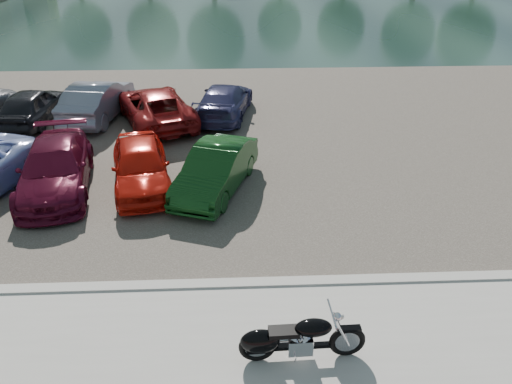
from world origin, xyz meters
TOP-DOWN VIEW (x-y plane):
  - ground at (0.00, 0.00)m, footprint 200.00×200.00m
  - kerb at (0.00, 2.00)m, footprint 60.00×0.30m
  - parking_lot at (0.00, 11.00)m, footprint 60.00×18.00m
  - river at (0.00, 40.00)m, footprint 120.00×40.00m
  - motorcycle at (0.39, -0.17)m, footprint 2.33×0.75m
  - car_3 at (-5.88, 6.74)m, footprint 2.73×5.01m
  - car_4 at (-3.38, 6.81)m, footprint 2.46×4.34m
  - car_5 at (-1.13, 6.48)m, footprint 2.67×4.30m
  - car_8 at (-8.48, 12.40)m, footprint 1.91×4.14m
  - car_9 at (-6.03, 12.80)m, footprint 2.24×4.75m
  - car_10 at (-3.63, 12.06)m, footprint 3.98×5.56m
  - car_11 at (-0.96, 12.78)m, footprint 2.60×4.76m

SIDE VIEW (x-z plane):
  - ground at x=0.00m, z-range 0.00..0.00m
  - river at x=0.00m, z-range 0.00..0.00m
  - parking_lot at x=0.00m, z-range 0.00..0.04m
  - kerb at x=0.00m, z-range 0.00..0.14m
  - motorcycle at x=0.39m, z-range 0.04..1.09m
  - car_11 at x=-0.96m, z-range 0.04..1.35m
  - car_5 at x=-1.13m, z-range 0.04..1.38m
  - car_8 at x=-8.48m, z-range 0.04..1.42m
  - car_3 at x=-5.88m, z-range 0.04..1.42m
  - car_4 at x=-3.38m, z-range 0.04..1.43m
  - car_10 at x=-3.63m, z-range 0.04..1.45m
  - car_9 at x=-6.03m, z-range 0.04..1.54m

